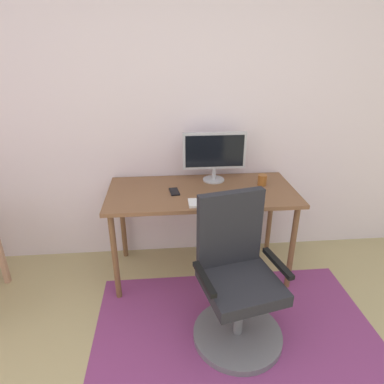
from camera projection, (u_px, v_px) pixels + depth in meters
name	position (u px, v px, depth m)	size (l,w,h in m)	color
wall_back	(211.00, 112.00, 2.77)	(6.00, 0.10, 2.60)	silver
area_rug	(234.00, 326.00, 2.33)	(1.94, 1.14, 0.01)	#83376E
desk	(202.00, 199.00, 2.63)	(1.48, 0.68, 0.77)	brown
monitor	(214.00, 153.00, 2.69)	(0.52, 0.18, 0.41)	#B2B2B7
keyboard	(218.00, 202.00, 2.39)	(0.43, 0.13, 0.02)	white
computer_mouse	(261.00, 198.00, 2.43)	(0.06, 0.10, 0.03)	white
coffee_cup	(262.00, 180.00, 2.68)	(0.07, 0.07, 0.09)	#965321
cell_phone	(174.00, 192.00, 2.57)	(0.07, 0.14, 0.01)	black
office_chair	(237.00, 289.00, 2.14)	(0.60, 0.60, 1.00)	slate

